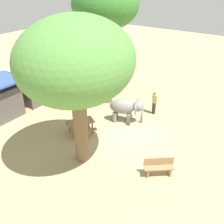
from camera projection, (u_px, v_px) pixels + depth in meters
ground_plane at (129, 136)px, 14.83m from camera, size 60.00×60.00×0.00m
elephant at (126, 108)px, 15.89m from camera, size 1.71×2.13×1.50m
person_handler at (154, 101)px, 16.76m from camera, size 0.32×0.45×1.62m
shade_tree_main at (76, 62)px, 10.66m from camera, size 5.33×4.89×7.01m
shade_tree_secondary at (106, 8)px, 15.80m from camera, size 4.42×4.05×8.18m
wooden_bench at (159, 166)px, 11.86m from camera, size 1.19×1.34×0.88m
picnic_table_near at (81, 124)px, 14.90m from camera, size 2.05×2.05×0.78m
market_stall_blue at (1, 100)px, 16.36m from camera, size 2.50×2.50×2.52m
market_stall_white at (33, 87)px, 18.24m from camera, size 2.50×2.50×2.52m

